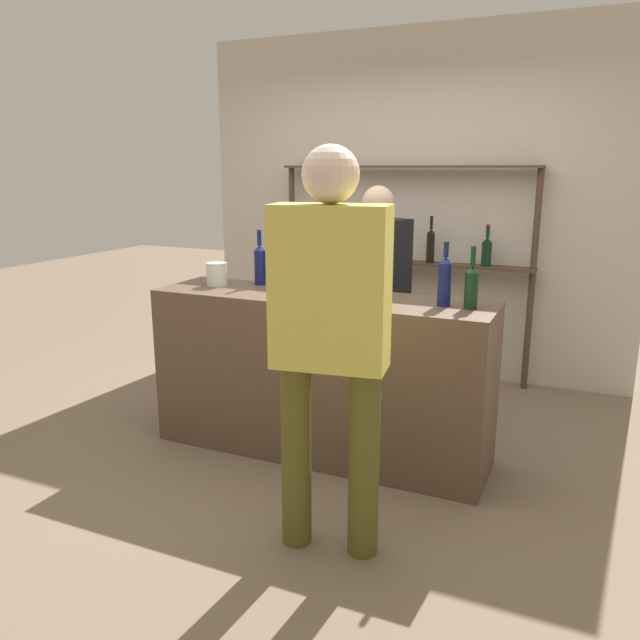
{
  "coord_description": "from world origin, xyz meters",
  "views": [
    {
      "loc": [
        1.46,
        -3.27,
        1.71
      ],
      "look_at": [
        0.0,
        0.0,
        0.84
      ],
      "focal_mm": 35.0,
      "sensor_mm": 36.0,
      "label": 1
    }
  ],
  "objects_px": {
    "counter_bottle_0": "(445,280)",
    "server_behind_counter": "(376,286)",
    "counter_bottle_2": "(260,264)",
    "cork_jar": "(217,274)",
    "counter_bottle_1": "(472,286)",
    "customer_right": "(330,326)"
  },
  "relations": [
    {
      "from": "customer_right",
      "to": "server_behind_counter",
      "type": "xyz_separation_m",
      "value": [
        -0.34,
        1.59,
        -0.12
      ]
    },
    {
      "from": "counter_bottle_0",
      "to": "cork_jar",
      "type": "distance_m",
      "value": 1.46
    },
    {
      "from": "counter_bottle_0",
      "to": "server_behind_counter",
      "type": "distance_m",
      "value": 0.92
    },
    {
      "from": "counter_bottle_0",
      "to": "customer_right",
      "type": "distance_m",
      "value": 0.97
    },
    {
      "from": "counter_bottle_1",
      "to": "cork_jar",
      "type": "relative_size",
      "value": 2.32
    },
    {
      "from": "counter_bottle_1",
      "to": "counter_bottle_2",
      "type": "bearing_deg",
      "value": 173.22
    },
    {
      "from": "counter_bottle_1",
      "to": "cork_jar",
      "type": "xyz_separation_m",
      "value": [
        -1.61,
        0.03,
        -0.05
      ]
    },
    {
      "from": "counter_bottle_2",
      "to": "cork_jar",
      "type": "distance_m",
      "value": 0.28
    },
    {
      "from": "customer_right",
      "to": "counter_bottle_0",
      "type": "bearing_deg",
      "value": -24.9
    },
    {
      "from": "server_behind_counter",
      "to": "counter_bottle_0",
      "type": "bearing_deg",
      "value": 62.25
    },
    {
      "from": "counter_bottle_1",
      "to": "cork_jar",
      "type": "height_order",
      "value": "counter_bottle_1"
    },
    {
      "from": "counter_bottle_0",
      "to": "customer_right",
      "type": "xyz_separation_m",
      "value": [
        -0.27,
        -0.93,
        -0.07
      ]
    },
    {
      "from": "server_behind_counter",
      "to": "customer_right",
      "type": "bearing_deg",
      "value": 31.43
    },
    {
      "from": "cork_jar",
      "to": "counter_bottle_0",
      "type": "bearing_deg",
      "value": -0.62
    },
    {
      "from": "counter_bottle_1",
      "to": "server_behind_counter",
      "type": "bearing_deg",
      "value": 138.38
    },
    {
      "from": "counter_bottle_1",
      "to": "counter_bottle_0",
      "type": "bearing_deg",
      "value": 174.84
    },
    {
      "from": "cork_jar",
      "to": "customer_right",
      "type": "distance_m",
      "value": 1.51
    },
    {
      "from": "counter_bottle_0",
      "to": "counter_bottle_1",
      "type": "distance_m",
      "value": 0.15
    },
    {
      "from": "counter_bottle_1",
      "to": "counter_bottle_2",
      "type": "xyz_separation_m",
      "value": [
        -1.37,
        0.16,
        0.01
      ]
    },
    {
      "from": "server_behind_counter",
      "to": "counter_bottle_2",
      "type": "bearing_deg",
      "value": -30.63
    },
    {
      "from": "counter_bottle_0",
      "to": "cork_jar",
      "type": "bearing_deg",
      "value": 179.38
    },
    {
      "from": "cork_jar",
      "to": "server_behind_counter",
      "type": "distance_m",
      "value": 1.07
    }
  ]
}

